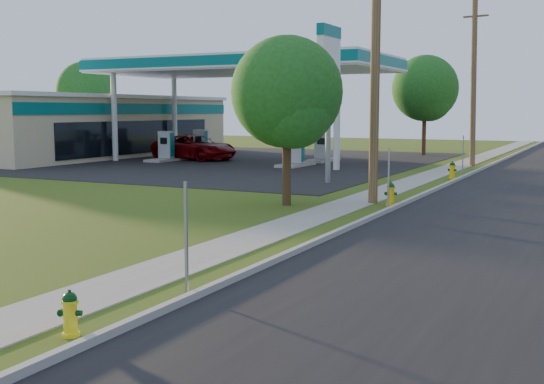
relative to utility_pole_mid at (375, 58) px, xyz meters
The scene contains 23 objects.
road 9.97m from the utility_pole_mid, 53.92° to the right, with size 8.00×120.00×0.02m, color black.
curb 8.60m from the utility_pole_mid, 81.07° to the right, with size 0.15×120.00×0.15m, color #9E9B91.
sidewalk 8.59m from the utility_pole_mid, 95.31° to the right, with size 1.50×120.00×0.03m, color gray.
forecourt 22.06m from the utility_pole_mid, 135.75° to the left, with size 26.00×28.00×0.02m, color black.
utility_pole_mid is the anchor object (origin of this frame).
utility_pole_far 18.00m from the utility_pole_mid, 90.00° to the left, with size 1.40×0.32×9.50m.
sign_post_near 13.42m from the utility_pole_mid, 86.20° to the right, with size 0.05×0.04×2.00m, color gray.
sign_post_mid 4.17m from the utility_pole_mid, 49.64° to the right, with size 0.05×0.04×2.00m, color gray.
sign_post_far 11.91m from the utility_pole_mid, 85.66° to the left, with size 0.05×0.04×2.00m, color gray.
gas_canopy 20.14m from the utility_pole_mid, 131.78° to the left, with size 18.18×9.18×6.40m.
fuel_pump_nw 22.52m from the utility_pole_mid, 144.01° to the left, with size 1.20×3.20×1.90m.
fuel_pump_ne 16.31m from the utility_pole_mid, 124.40° to the left, with size 1.20×3.20×1.90m.
fuel_pump_sw 25.05m from the utility_pole_mid, 136.48° to the left, with size 1.20×3.20×1.90m.
fuel_pump_se 19.65m from the utility_pole_mid, 117.63° to the left, with size 1.20×3.20×1.90m.
convenience_store 30.48m from the utility_pole_mid, 150.38° to the left, with size 10.40×22.40×4.25m.
price_pylon 6.76m from the utility_pole_mid, 125.34° to the left, with size 0.34×2.04×6.85m.
tree_verge 3.25m from the utility_pole_mid, 143.76° to the right, with size 3.76×3.76×5.69m.
tree_lot 26.48m from the utility_pole_mid, 100.28° to the left, with size 4.69×4.69×7.11m.
tree_back 38.62m from the utility_pole_mid, 145.97° to the left, with size 4.77×4.77×7.23m.
hydrant_near 16.02m from the utility_pole_mid, 87.94° to the right, with size 0.35×0.31×0.68m.
hydrant_mid 4.62m from the utility_pole_mid, 24.09° to the right, with size 0.43×0.38×0.83m.
hydrant_far 10.80m from the utility_pole_mid, 86.16° to the left, with size 0.43×0.38×0.83m.
car_red 22.81m from the utility_pole_mid, 138.94° to the left, with size 2.69×5.84×1.62m, color #650307.
Camera 1 is at (6.74, -5.45, 3.21)m, focal length 45.00 mm.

